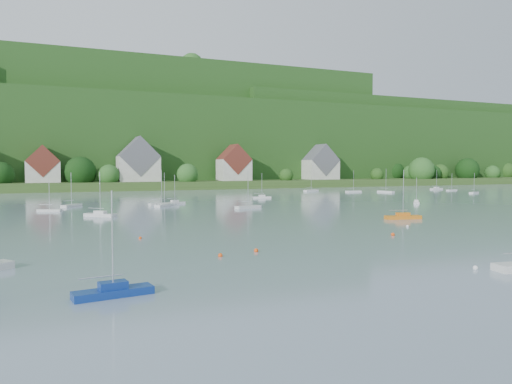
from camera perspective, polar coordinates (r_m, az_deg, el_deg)
far_shore_strip at (r=212.93m, az=-15.36°, el=0.86°), size 600.00×60.00×3.00m
forested_ridge at (r=281.33m, az=-17.16°, el=5.67°), size 620.00×181.22×69.89m
village_building_1 at (r=200.02m, az=-23.53°, el=2.68°), size 12.00×9.36×14.00m
village_building_2 at (r=201.66m, az=-13.54°, el=3.27°), size 16.00×11.44×18.00m
village_building_3 at (r=209.96m, az=-2.59°, el=3.10°), size 13.00×10.40×15.50m
village_building_4 at (r=232.88m, az=7.52°, el=3.10°), size 15.00×10.40×16.50m
near_sailboat_1 at (r=35.16m, az=-16.29°, el=-10.93°), size 5.48×2.22×7.19m
near_sailboat_5 at (r=86.23m, az=16.72°, el=-2.74°), size 6.33×2.80×8.26m
mooring_buoy_0 at (r=50.98m, az=0.01°, el=-6.97°), size 0.46×0.46×0.46m
mooring_buoy_1 at (r=46.44m, az=24.15°, el=-8.21°), size 0.44×0.44×0.44m
mooring_buoy_2 at (r=65.25m, az=15.63°, el=-4.90°), size 0.49×0.49×0.49m
mooring_buoy_3 at (r=61.65m, az=-13.31°, el=-5.33°), size 0.38×0.38×0.38m
mooring_buoy_4 at (r=75.15m, az=17.21°, el=-3.90°), size 0.38×0.38×0.38m
mooring_buoy_5 at (r=48.42m, az=-4.17°, el=-7.51°), size 0.45×0.45×0.45m
far_sailboat_cluster at (r=128.79m, az=-8.12°, el=-0.84°), size 207.88×68.91×8.71m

